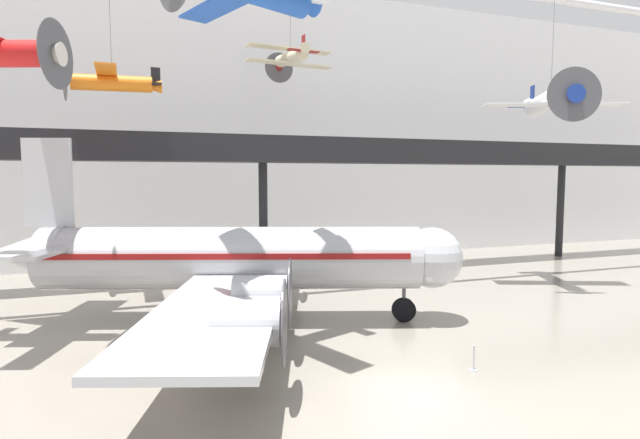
{
  "coord_description": "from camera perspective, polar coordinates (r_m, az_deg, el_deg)",
  "views": [
    {
      "loc": [
        -8.89,
        -15.97,
        7.95
      ],
      "look_at": [
        -0.43,
        8.02,
        5.76
      ],
      "focal_mm": 28.0,
      "sensor_mm": 36.0,
      "label": 1
    }
  ],
  "objects": [
    {
      "name": "ground_plane",
      "position": [
        19.93,
        9.37,
        -18.66
      ],
      "size": [
        260.0,
        260.0,
        0.0
      ],
      "primitive_type": "plane",
      "color": "gray"
    },
    {
      "name": "hangar_back_wall",
      "position": [
        48.8,
        -8.97,
        10.5
      ],
      "size": [
        140.0,
        3.0,
        25.49
      ],
      "color": "white",
      "rests_on": "ground"
    },
    {
      "name": "mezzanine_walkway",
      "position": [
        38.91,
        -6.24,
        6.94
      ],
      "size": [
        110.0,
        3.2,
        11.04
      ],
      "color": "black",
      "rests_on": "ground"
    },
    {
      "name": "airliner_silver_main",
      "position": [
        27.55,
        -10.3,
        -4.44
      ],
      "size": [
        25.06,
        29.2,
        9.99
      ],
      "rotation": [
        0.0,
        0.0,
        -0.33
      ],
      "color": "#B7BABF",
      "rests_on": "ground"
    },
    {
      "name": "suspended_plane_cream_biplane",
      "position": [
        41.62,
        -3.4,
        17.97
      ],
      "size": [
        7.08,
        5.78,
        5.02
      ],
      "rotation": [
        0.0,
        0.0,
        1.68
      ],
      "color": "beige"
    },
    {
      "name": "suspended_plane_orange_highwing",
      "position": [
        36.26,
        -22.67,
        14.27
      ],
      "size": [
        6.1,
        7.49,
        8.05
      ],
      "rotation": [
        0.0,
        0.0,
        3.18
      ],
      "color": "orange"
    },
    {
      "name": "suspended_plane_white_twin",
      "position": [
        39.65,
        24.86,
        12.29
      ],
      "size": [
        9.54,
        8.23,
        9.33
      ],
      "rotation": [
        0.0,
        0.0,
        4.33
      ],
      "color": "silver"
    },
    {
      "name": "stanchion_barrier",
      "position": [
        22.21,
        17.15,
        -15.39
      ],
      "size": [
        0.36,
        0.36,
        1.08
      ],
      "color": "#B2B5BA",
      "rests_on": "ground"
    }
  ]
}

